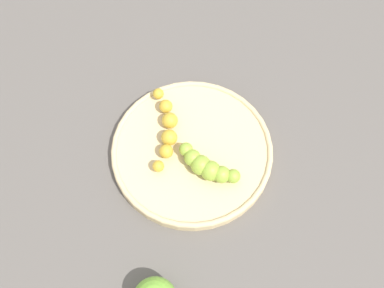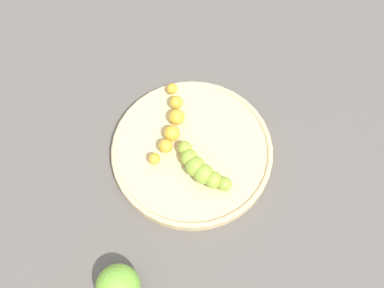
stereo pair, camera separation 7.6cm
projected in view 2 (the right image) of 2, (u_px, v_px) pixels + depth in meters
The scene contains 5 objects.
ground_plane at pixel (192, 153), 0.79m from camera, with size 2.40×2.40×0.00m, color #56514C.
fruit_bowl at pixel (192, 150), 0.78m from camera, with size 0.29×0.29×0.02m.
banana_spotted at pixel (172, 124), 0.78m from camera, with size 0.08×0.16×0.03m.
banana_green at pixel (201, 169), 0.74m from camera, with size 0.12×0.05×0.03m.
apple_green at pixel (118, 287), 0.66m from camera, with size 0.07×0.07×0.07m, color #72B238.
Camera 2 is at (0.19, -0.28, 0.72)m, focal length 41.05 mm.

